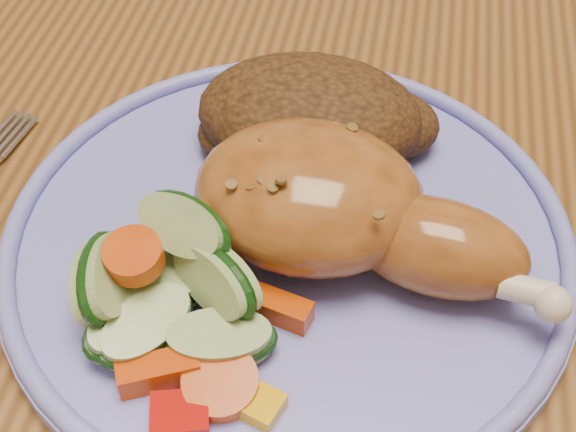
{
  "coord_description": "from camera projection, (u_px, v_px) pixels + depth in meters",
  "views": [
    {
      "loc": [
        -0.04,
        -0.33,
        1.08
      ],
      "look_at": [
        -0.08,
        -0.06,
        0.78
      ],
      "focal_mm": 50.0,
      "sensor_mm": 36.0,
      "label": 1
    }
  ],
  "objects": [
    {
      "name": "dining_table",
      "position": [
        430.0,
        284.0,
        0.52
      ],
      "size": [
        0.9,
        1.4,
        0.75
      ],
      "color": "brown",
      "rests_on": "ground"
    },
    {
      "name": "plate",
      "position": [
        288.0,
        243.0,
        0.43
      ],
      "size": [
        0.3,
        0.3,
        0.01
      ],
      "primitive_type": "cylinder",
      "color": "#7273CE",
      "rests_on": "dining_table"
    },
    {
      "name": "plate_rim",
      "position": [
        288.0,
        229.0,
        0.42
      ],
      "size": [
        0.3,
        0.3,
        0.01
      ],
      "primitive_type": "torus",
      "color": "#7273CE",
      "rests_on": "plate"
    },
    {
      "name": "chicken_leg",
      "position": [
        339.0,
        208.0,
        0.39
      ],
      "size": [
        0.19,
        0.1,
        0.06
      ],
      "color": "#9B5620",
      "rests_on": "plate"
    },
    {
      "name": "rice_pilaf",
      "position": [
        314.0,
        118.0,
        0.45
      ],
      "size": [
        0.14,
        0.09,
        0.06
      ],
      "color": "#462911",
      "rests_on": "plate"
    },
    {
      "name": "vegetable_pile",
      "position": [
        167.0,
        299.0,
        0.37
      ],
      "size": [
        0.12,
        0.12,
        0.06
      ],
      "color": "#A50A05",
      "rests_on": "plate"
    }
  ]
}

